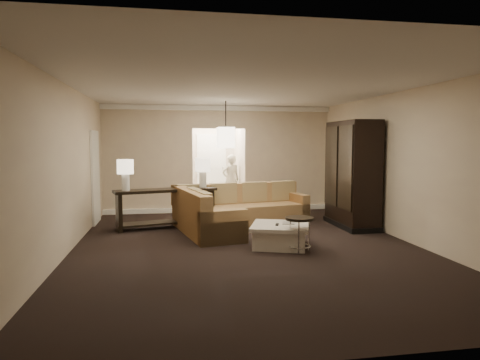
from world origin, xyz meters
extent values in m
plane|color=black|center=(0.00, 0.00, 0.00)|extent=(8.00, 8.00, 0.00)
cube|color=#C3AC93|center=(0.00, 4.00, 1.40)|extent=(6.00, 0.04, 2.80)
cube|color=#C3AC93|center=(0.00, -4.00, 1.40)|extent=(6.00, 0.04, 2.80)
cube|color=#C3AC93|center=(-3.00, 0.00, 1.40)|extent=(0.04, 8.00, 2.80)
cube|color=#C3AC93|center=(3.00, 0.00, 1.40)|extent=(0.04, 8.00, 2.80)
cube|color=silver|center=(0.00, 0.00, 2.80)|extent=(6.00, 8.00, 0.02)
cube|color=white|center=(0.00, 3.95, 2.73)|extent=(6.00, 0.10, 0.12)
cube|color=white|center=(0.00, 3.95, 0.06)|extent=(6.00, 0.10, 0.12)
cube|color=white|center=(-2.97, 2.80, 1.05)|extent=(0.05, 0.90, 2.10)
cube|color=white|center=(0.00, 5.00, 0.00)|extent=(1.40, 2.00, 0.01)
cube|color=beige|center=(-0.70, 5.00, 1.40)|extent=(0.04, 2.00, 2.80)
cube|color=beige|center=(0.70, 5.00, 1.40)|extent=(0.04, 2.00, 2.80)
cube|color=beige|center=(0.00, 6.00, 1.40)|extent=(1.40, 0.04, 2.80)
cube|color=white|center=(0.00, 5.97, 1.05)|extent=(0.90, 0.05, 2.10)
cube|color=brown|center=(0.30, 2.20, 0.21)|extent=(3.14, 1.49, 0.42)
cube|color=brown|center=(-0.51, 0.86, 0.21)|extent=(1.17, 1.56, 0.42)
cube|color=brown|center=(0.23, 2.53, 0.65)|extent=(3.01, 0.84, 0.46)
cube|color=brown|center=(-0.93, 1.28, 0.65)|extent=(0.72, 2.42, 0.46)
cube|color=brown|center=(1.68, 2.48, 0.31)|extent=(0.38, 0.93, 0.62)
cube|color=brown|center=(-0.39, 0.26, 0.31)|extent=(0.93, 0.38, 0.62)
cube|color=#91784D|center=(-0.84, 2.26, 0.67)|extent=(0.64, 0.28, 0.46)
cube|color=#91784D|center=(-0.10, 2.41, 0.67)|extent=(0.64, 0.28, 0.46)
cube|color=#91784D|center=(0.64, 2.56, 0.67)|extent=(0.64, 0.28, 0.46)
cube|color=#91784D|center=(1.38, 2.71, 0.67)|extent=(0.64, 0.28, 0.46)
cube|color=#91784D|center=(-0.83, 1.41, 0.67)|extent=(0.28, 0.62, 0.46)
cube|color=#91784D|center=(-0.69, 0.72, 0.67)|extent=(0.28, 0.62, 0.46)
cube|color=white|center=(0.58, -0.06, 0.17)|extent=(1.12, 1.12, 0.33)
cube|color=white|center=(0.58, -0.06, 0.36)|extent=(1.24, 1.24, 0.06)
cube|color=black|center=(0.52, -0.09, 0.40)|extent=(0.10, 0.16, 0.02)
cube|color=#BEB4A6|center=(0.77, 0.04, 0.40)|extent=(0.30, 0.35, 0.01)
cube|color=black|center=(-1.40, 2.00, 0.81)|extent=(2.23, 1.02, 0.06)
cube|color=black|center=(-2.36, 1.75, 0.40)|extent=(0.19, 0.45, 0.79)
cube|color=black|center=(-0.44, 2.25, 0.40)|extent=(0.19, 0.45, 0.79)
cube|color=black|center=(-1.40, 2.00, 0.12)|extent=(2.13, 0.95, 0.04)
cube|color=black|center=(2.60, 1.45, 1.15)|extent=(0.63, 1.53, 2.29)
cube|color=black|center=(2.27, 1.07, 1.31)|extent=(0.03, 0.68, 1.75)
cube|color=black|center=(2.27, 1.83, 1.31)|extent=(0.03, 0.68, 1.75)
cube|color=black|center=(2.60, 1.45, 0.05)|extent=(0.68, 1.59, 0.11)
cylinder|color=black|center=(0.80, -0.50, 0.57)|extent=(0.47, 0.47, 0.04)
torus|color=silver|center=(0.80, -0.50, 0.11)|extent=(0.39, 0.39, 0.03)
cylinder|color=silver|center=(0.98, -0.47, 0.28)|extent=(0.03, 0.03, 0.56)
cylinder|color=silver|center=(0.68, -0.36, 0.28)|extent=(0.03, 0.03, 0.56)
cylinder|color=silver|center=(0.73, -0.67, 0.28)|extent=(0.03, 0.03, 0.56)
cylinder|color=white|center=(-2.22, 1.79, 1.02)|extent=(0.16, 0.16, 0.35)
cylinder|color=beige|center=(-2.22, 1.79, 1.34)|extent=(0.34, 0.34, 0.30)
cylinder|color=white|center=(-0.58, 2.21, 1.02)|extent=(0.16, 0.16, 0.35)
cylinder|color=beige|center=(-0.58, 2.21, 1.34)|extent=(0.34, 0.34, 0.30)
cylinder|color=black|center=(0.00, 2.70, 2.50)|extent=(0.02, 0.02, 0.60)
cube|color=#FEEAC6|center=(0.00, 2.70, 1.95)|extent=(0.38, 0.38, 0.48)
imported|color=beige|center=(0.45, 4.91, 0.83)|extent=(0.68, 0.54, 1.65)
camera|label=1|loc=(-1.37, -7.26, 1.83)|focal=32.00mm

